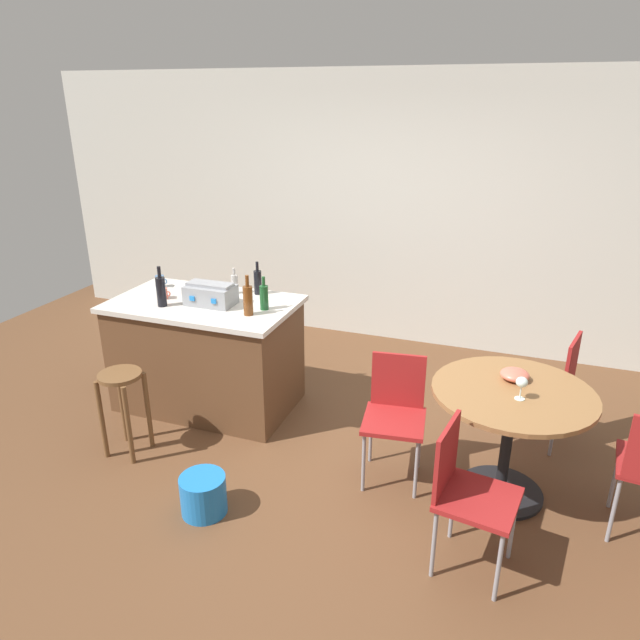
{
  "coord_description": "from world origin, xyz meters",
  "views": [
    {
      "loc": [
        1.16,
        -3.29,
        2.45
      ],
      "look_at": [
        -0.16,
        0.35,
        0.93
      ],
      "focal_mm": 32.31,
      "sensor_mm": 36.0,
      "label": 1
    }
  ],
  "objects_px": {
    "bottle_0": "(161,291)",
    "bottle_1": "(264,297)",
    "folding_chair_near": "(466,488)",
    "folding_chair_left": "(551,380)",
    "wooden_stool": "(123,397)",
    "serving_bowl": "(515,375)",
    "bottle_3": "(258,282)",
    "bottle_4": "(248,300)",
    "bottle_2": "(235,284)",
    "kitchen_island": "(207,353)",
    "dining_table": "(510,416)",
    "plastic_bucket": "(203,495)",
    "wine_glass": "(522,383)",
    "cup_0": "(163,293)",
    "folding_chair_right": "(395,409)",
    "toolbox": "(211,294)",
    "cup_1": "(160,281)"
  },
  "relations": [
    {
      "from": "bottle_3",
      "to": "bottle_4",
      "type": "height_order",
      "value": "bottle_4"
    },
    {
      "from": "bottle_0",
      "to": "bottle_2",
      "type": "bearing_deg",
      "value": 50.24
    },
    {
      "from": "folding_chair_left",
      "to": "bottle_0",
      "type": "distance_m",
      "value": 3.0
    },
    {
      "from": "bottle_3",
      "to": "wine_glass",
      "type": "height_order",
      "value": "bottle_3"
    },
    {
      "from": "folding_chair_near",
      "to": "toolbox",
      "type": "bearing_deg",
      "value": 153.16
    },
    {
      "from": "wooden_stool",
      "to": "bottle_3",
      "type": "height_order",
      "value": "bottle_3"
    },
    {
      "from": "folding_chair_near",
      "to": "bottle_3",
      "type": "xyz_separation_m",
      "value": [
        -1.89,
        1.43,
        0.52
      ]
    },
    {
      "from": "plastic_bucket",
      "to": "kitchen_island",
      "type": "bearing_deg",
      "value": 118.46
    },
    {
      "from": "folding_chair_left",
      "to": "cup_0",
      "type": "bearing_deg",
      "value": -172.45
    },
    {
      "from": "bottle_2",
      "to": "bottle_1",
      "type": "bearing_deg",
      "value": -33.95
    },
    {
      "from": "dining_table",
      "to": "plastic_bucket",
      "type": "distance_m",
      "value": 1.98
    },
    {
      "from": "dining_table",
      "to": "folding_chair_left",
      "type": "height_order",
      "value": "folding_chair_left"
    },
    {
      "from": "folding_chair_left",
      "to": "bottle_3",
      "type": "bearing_deg",
      "value": -179.31
    },
    {
      "from": "kitchen_island",
      "to": "folding_chair_left",
      "type": "bearing_deg",
      "value": 7.57
    },
    {
      "from": "wooden_stool",
      "to": "folding_chair_near",
      "type": "height_order",
      "value": "folding_chair_near"
    },
    {
      "from": "kitchen_island",
      "to": "bottle_1",
      "type": "bearing_deg",
      "value": 0.99
    },
    {
      "from": "kitchen_island",
      "to": "bottle_2",
      "type": "xyz_separation_m",
      "value": [
        0.14,
        0.27,
        0.54
      ]
    },
    {
      "from": "bottle_3",
      "to": "cup_0",
      "type": "xyz_separation_m",
      "value": [
        -0.67,
        -0.37,
        -0.06
      ]
    },
    {
      "from": "bottle_1",
      "to": "serving_bowl",
      "type": "bearing_deg",
      "value": -8.03
    },
    {
      "from": "folding_chair_left",
      "to": "bottle_0",
      "type": "height_order",
      "value": "bottle_0"
    },
    {
      "from": "kitchen_island",
      "to": "dining_table",
      "type": "relative_size",
      "value": 1.48
    },
    {
      "from": "bottle_2",
      "to": "bottle_0",
      "type": "bearing_deg",
      "value": -129.76
    },
    {
      "from": "wooden_stool",
      "to": "serving_bowl",
      "type": "bearing_deg",
      "value": 12.65
    },
    {
      "from": "bottle_2",
      "to": "cup_0",
      "type": "relative_size",
      "value": 1.83
    },
    {
      "from": "folding_chair_right",
      "to": "bottle_3",
      "type": "distance_m",
      "value": 1.63
    },
    {
      "from": "bottle_1",
      "to": "plastic_bucket",
      "type": "xyz_separation_m",
      "value": [
        0.13,
        -1.23,
        -0.89
      ]
    },
    {
      "from": "serving_bowl",
      "to": "bottle_1",
      "type": "bearing_deg",
      "value": 171.97
    },
    {
      "from": "folding_chair_left",
      "to": "cup_1",
      "type": "height_order",
      "value": "cup_1"
    },
    {
      "from": "bottle_0",
      "to": "bottle_1",
      "type": "bearing_deg",
      "value": 14.57
    },
    {
      "from": "dining_table",
      "to": "bottle_0",
      "type": "height_order",
      "value": "bottle_0"
    },
    {
      "from": "bottle_0",
      "to": "wine_glass",
      "type": "distance_m",
      "value": 2.71
    },
    {
      "from": "bottle_3",
      "to": "bottle_1",
      "type": "bearing_deg",
      "value": -57.0
    },
    {
      "from": "folding_chair_right",
      "to": "serving_bowl",
      "type": "relative_size",
      "value": 4.72
    },
    {
      "from": "bottle_0",
      "to": "dining_table",
      "type": "bearing_deg",
      "value": -4.57
    },
    {
      "from": "cup_0",
      "to": "plastic_bucket",
      "type": "xyz_separation_m",
      "value": [
        1.0,
        -1.18,
        -0.83
      ]
    },
    {
      "from": "bottle_1",
      "to": "folding_chair_right",
      "type": "bearing_deg",
      "value": -20.81
    },
    {
      "from": "folding_chair_near",
      "to": "folding_chair_left",
      "type": "distance_m",
      "value": 1.52
    },
    {
      "from": "bottle_2",
      "to": "plastic_bucket",
      "type": "xyz_separation_m",
      "value": [
        0.52,
        -1.5,
        -0.87
      ]
    },
    {
      "from": "folding_chair_left",
      "to": "dining_table",
      "type": "bearing_deg",
      "value": -108.54
    },
    {
      "from": "bottle_4",
      "to": "bottle_3",
      "type": "bearing_deg",
      "value": 107.2
    },
    {
      "from": "bottle_4",
      "to": "cup_1",
      "type": "xyz_separation_m",
      "value": [
        -1.01,
        0.35,
        -0.07
      ]
    },
    {
      "from": "folding_chair_left",
      "to": "bottle_0",
      "type": "relative_size",
      "value": 2.71
    },
    {
      "from": "bottle_4",
      "to": "wine_glass",
      "type": "height_order",
      "value": "bottle_4"
    },
    {
      "from": "wooden_stool",
      "to": "toolbox",
      "type": "bearing_deg",
      "value": 70.26
    },
    {
      "from": "bottle_4",
      "to": "bottle_2",
      "type": "bearing_deg",
      "value": 128.74
    },
    {
      "from": "bottle_0",
      "to": "kitchen_island",
      "type": "bearing_deg",
      "value": 38.42
    },
    {
      "from": "serving_bowl",
      "to": "folding_chair_near",
      "type": "bearing_deg",
      "value": -101.67
    },
    {
      "from": "bottle_4",
      "to": "plastic_bucket",
      "type": "height_order",
      "value": "bottle_4"
    },
    {
      "from": "bottle_3",
      "to": "serving_bowl",
      "type": "height_order",
      "value": "bottle_3"
    },
    {
      "from": "folding_chair_near",
      "to": "bottle_0",
      "type": "distance_m",
      "value": 2.68
    }
  ]
}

